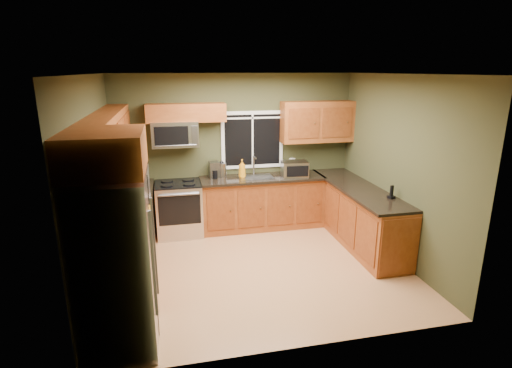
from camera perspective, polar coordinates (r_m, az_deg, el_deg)
name	(u,v)px	position (r m, az deg, el deg)	size (l,w,h in m)	color
floor	(258,267)	(5.91, 0.26, -11.74)	(4.20, 4.20, 0.00)	tan
ceiling	(258,74)	(5.23, 0.30, 15.43)	(4.20, 4.20, 0.00)	white
back_wall	(236,151)	(7.14, -2.90, 4.66)	(4.20, 4.20, 0.00)	#3A3C22
front_wall	(300,226)	(3.77, 6.32, -5.94)	(4.20, 4.20, 0.00)	#3A3C22
left_wall	(94,186)	(5.38, -22.11, -0.31)	(3.60, 3.60, 0.00)	#3A3C22
right_wall	(397,169)	(6.21, 19.55, 2.02)	(3.60, 3.60, 0.00)	#3A3C22
window	(252,140)	(7.14, -0.51, 6.34)	(1.12, 0.03, 1.02)	white
base_cabinets_left	(129,236)	(6.07, -17.72, -7.08)	(0.60, 2.65, 0.90)	brown
countertop_left	(128,205)	(5.91, -17.86, -2.87)	(0.65, 2.65, 0.04)	black
base_cabinets_back	(262,203)	(7.17, 0.88, -2.73)	(2.17, 0.60, 0.90)	brown
countertop_back	(263,178)	(7.01, 0.94, 0.85)	(2.17, 0.65, 0.04)	black
base_cabinets_peninsula	(357,215)	(6.77, 14.30, -4.38)	(0.60, 2.52, 0.90)	brown
countertop_peninsula	(358,188)	(6.62, 14.35, -0.56)	(0.65, 2.50, 0.04)	black
upper_cabinets_left	(109,139)	(5.71, -20.27, 6.02)	(0.33, 2.65, 0.72)	brown
upper_cabinets_back_left	(186,113)	(6.78, -9.96, 10.00)	(1.30, 0.33, 0.30)	brown
upper_cabinets_back_right	(317,122)	(7.28, 8.73, 8.79)	(1.30, 0.33, 0.72)	brown
upper_cabinet_over_fridge	(104,152)	(3.92, -20.91, 4.32)	(0.72, 0.90, 0.38)	brown
refrigerator	(116,264)	(4.27, -19.38, -10.67)	(0.74, 0.90, 1.80)	#B7B7BC
range	(179,208)	(6.96, -10.91, -3.44)	(0.76, 0.69, 0.94)	#B7B7BC
microwave	(175,134)	(6.79, -11.51, 7.03)	(0.76, 0.41, 0.42)	#B7B7BC
sink	(256,176)	(6.99, -0.01, 1.09)	(0.60, 0.42, 0.36)	slate
toaster_oven	(295,169)	(7.02, 5.54, 2.14)	(0.47, 0.38, 0.28)	#B7B7BC
coffee_maker	(214,170)	(6.97, -5.99, 1.96)	(0.18, 0.24, 0.28)	slate
kettle	(222,169)	(7.01, -4.94, 2.14)	(0.20, 0.20, 0.30)	#B7B7BC
paper_towel_roll	(292,165)	(7.32, 5.18, 2.66)	(0.14, 0.14, 0.29)	white
soap_bottle_a	(242,169)	(6.91, -2.00, 2.19)	(0.12, 0.13, 0.32)	orange
soap_bottle_c	(223,171)	(7.08, -4.72, 1.82)	(0.13, 0.13, 0.17)	white
cordless_phone	(391,194)	(6.16, 18.77, -1.42)	(0.11, 0.11, 0.20)	black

